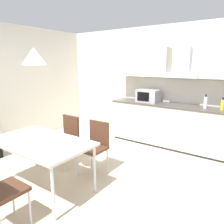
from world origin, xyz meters
TOP-DOWN VIEW (x-y plane):
  - ground_plane at (0.00, 0.00)m, footprint 7.38×7.44m
  - wall_back at (0.00, 2.53)m, footprint 5.90×0.10m
  - kitchen_counter at (0.73, 2.18)m, footprint 3.04×0.62m
  - backsplash_tile at (0.73, 2.47)m, footprint 3.02×0.02m
  - upper_wall_cabinets at (0.73, 2.31)m, footprint 3.02×0.40m
  - microwave at (-0.00, 2.18)m, footprint 0.48×0.35m
  - bottle_white at (1.23, 2.16)m, footprint 0.07×0.07m
  - bottle_yellow at (1.54, 2.15)m, footprint 0.07×0.07m
  - dining_table at (-0.33, -0.52)m, footprint 1.47×0.85m
  - chair_far_left at (-0.66, 0.29)m, footprint 0.41×0.41m
  - chair_far_right at (0.00, 0.29)m, footprint 0.40×0.40m
  - pendant_lamp at (-0.33, -0.52)m, footprint 0.32×0.32m

SIDE VIEW (x-z plane):
  - ground_plane at x=0.00m, z-range -0.02..0.00m
  - kitchen_counter at x=0.73m, z-range 0.00..0.94m
  - chair_far_left at x=-0.66m, z-range 0.10..0.97m
  - chair_far_right at x=0.00m, z-range 0.10..0.97m
  - dining_table at x=-0.33m, z-range 0.32..1.05m
  - bottle_yellow at x=1.54m, z-range 0.91..1.15m
  - bottle_white at x=1.23m, z-range 0.91..1.19m
  - microwave at x=0.00m, z-range 0.93..1.21m
  - backsplash_tile at x=0.73m, z-range 0.93..1.46m
  - wall_back at x=0.00m, z-range 0.00..2.62m
  - upper_wall_cabinets at x=0.73m, z-range 1.49..2.11m
  - pendant_lamp at x=-0.33m, z-range 1.77..1.99m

